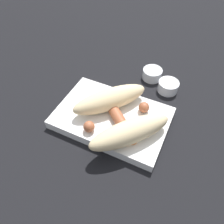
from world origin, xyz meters
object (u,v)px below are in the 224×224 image
Objects in this scene: condiment_cup_near at (168,87)px; food_tray at (112,118)px; sausage at (118,117)px; bread_roll at (119,115)px; condiment_cup_far at (152,74)px.

food_tray is at bearing 60.86° from condiment_cup_near.
sausage reaches higher than condiment_cup_near.
condiment_cup_far is (-0.01, -0.21, -0.04)m from bread_roll.
food_tray is 4.79× the size of condiment_cup_near.
condiment_cup_far is (-0.04, -0.20, 0.00)m from food_tray.
sausage is 2.38× the size of condiment_cup_near.
condiment_cup_near is at bearing 150.86° from condiment_cup_far.
bread_roll is 0.19m from condiment_cup_near.
condiment_cup_far is at bearing -29.14° from condiment_cup_near.
condiment_cup_far is at bearing -100.20° from food_tray.
bread_roll is (-0.02, 0.01, 0.04)m from food_tray.
sausage is (0.01, -0.00, -0.01)m from bread_roll.
sausage is at bearing 67.19° from condiment_cup_near.
food_tray is at bearing -26.87° from sausage.
bread_roll reaches higher than condiment_cup_near.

